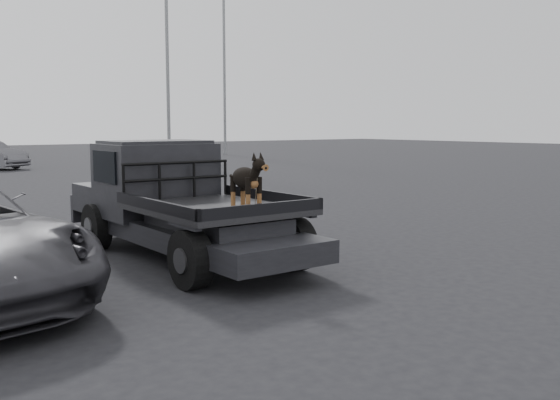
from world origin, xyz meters
TOP-DOWN VIEW (x-y plane):
  - ground at (0.00, 0.00)m, footprint 120.00×120.00m
  - flatbed_ute at (-0.59, 2.07)m, footprint 2.00×5.40m
  - ute_cab at (-0.59, 3.02)m, footprint 1.72×1.30m
  - headache_rack at (-0.59, 2.27)m, footprint 1.80×0.08m
  - dog at (-0.48, 0.51)m, footprint 0.32×0.60m
  - floodlight_mid at (10.44, 24.31)m, footprint 1.08×0.28m
  - floodlight_far at (17.76, 30.35)m, footprint 1.08×0.28m

SIDE VIEW (x-z plane):
  - ground at x=0.00m, z-range 0.00..0.00m
  - flatbed_ute at x=-0.59m, z-range 0.00..0.92m
  - headache_rack at x=-0.59m, z-range 0.92..1.47m
  - dog at x=-0.48m, z-range 0.92..1.66m
  - ute_cab at x=-0.59m, z-range 0.92..1.80m
  - floodlight_mid at x=10.44m, z-range 0.59..13.10m
  - floodlight_far at x=17.76m, z-range 0.60..15.71m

